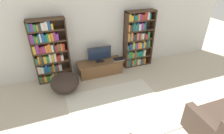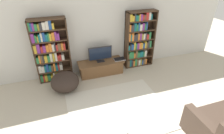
# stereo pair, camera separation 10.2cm
# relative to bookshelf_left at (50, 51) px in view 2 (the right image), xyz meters

# --- Properties ---
(wall_back) EXTENTS (8.80, 0.06, 2.60)m
(wall_back) POSITION_rel_bookshelf_left_xyz_m (1.56, 0.18, 0.35)
(wall_back) COLOR silver
(wall_back) RESTS_ON ground_plane
(bookshelf_left) EXTENTS (0.99, 0.30, 1.88)m
(bookshelf_left) POSITION_rel_bookshelf_left_xyz_m (0.00, 0.00, 0.00)
(bookshelf_left) COLOR #422D1E
(bookshelf_left) RESTS_ON ground_plane
(bookshelf_right) EXTENTS (0.99, 0.30, 1.88)m
(bookshelf_right) POSITION_rel_bookshelf_left_xyz_m (2.79, -0.00, -0.02)
(bookshelf_right) COLOR #422D1E
(bookshelf_right) RESTS_ON ground_plane
(tv_stand) EXTENTS (1.44, 0.54, 0.42)m
(tv_stand) POSITION_rel_bookshelf_left_xyz_m (1.45, -0.15, -0.73)
(tv_stand) COLOR brown
(tv_stand) RESTS_ON ground_plane
(television) EXTENTS (0.74, 0.16, 0.50)m
(television) POSITION_rel_bookshelf_left_xyz_m (1.45, -0.13, -0.26)
(television) COLOR black
(television) RESTS_ON tv_stand
(laptop) EXTENTS (0.36, 0.25, 0.03)m
(laptop) POSITION_rel_bookshelf_left_xyz_m (2.06, -0.20, -0.51)
(laptop) COLOR #B7B7BC
(laptop) RESTS_ON tv_stand
(area_rug) EXTENTS (2.36, 1.97, 0.02)m
(area_rug) POSITION_rel_bookshelf_left_xyz_m (1.39, -1.92, -0.94)
(area_rug) COLOR beige
(area_rug) RESTS_ON ground_plane
(beanbag_ottoman) EXTENTS (0.77, 0.77, 0.54)m
(beanbag_ottoman) POSITION_rel_bookshelf_left_xyz_m (0.27, -0.69, -0.68)
(beanbag_ottoman) COLOR #2D231E
(beanbag_ottoman) RESTS_ON ground_plane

